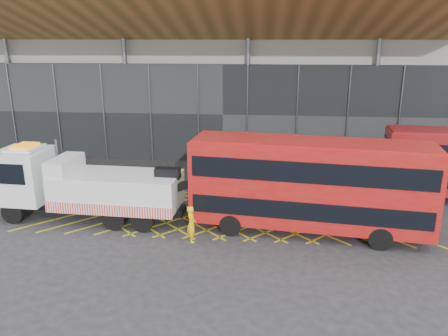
# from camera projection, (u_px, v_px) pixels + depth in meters

# --- Properties ---
(ground_plane) EXTENTS (120.00, 120.00, 0.00)m
(ground_plane) POSITION_uv_depth(u_px,v_px,m) (172.00, 212.00, 26.28)
(ground_plane) COLOR #28282A
(road_markings) EXTENTS (23.16, 7.16, 0.01)m
(road_markings) POSITION_uv_depth(u_px,v_px,m) (225.00, 214.00, 26.00)
(road_markings) COLOR yellow
(road_markings) RESTS_ON ground_plane
(construction_building) EXTENTS (55.00, 23.97, 18.00)m
(construction_building) POSITION_uv_depth(u_px,v_px,m) (229.00, 49.00, 41.05)
(construction_building) COLOR gray
(construction_building) RESTS_ON ground_plane
(recovery_truck) EXTENTS (12.56, 3.59, 4.36)m
(recovery_truck) POSITION_uv_depth(u_px,v_px,m) (82.00, 185.00, 24.80)
(recovery_truck) COLOR black
(recovery_truck) RESTS_ON ground_plane
(bus_towed) EXTENTS (12.68, 4.42, 5.06)m
(bus_towed) POSITION_uv_depth(u_px,v_px,m) (309.00, 183.00, 22.79)
(bus_towed) COLOR #9E0F0C
(bus_towed) RESTS_ON ground_plane
(worker) EXTENTS (0.65, 0.81, 1.93)m
(worker) POSITION_uv_depth(u_px,v_px,m) (192.00, 224.00, 22.26)
(worker) COLOR yellow
(worker) RESTS_ON ground_plane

